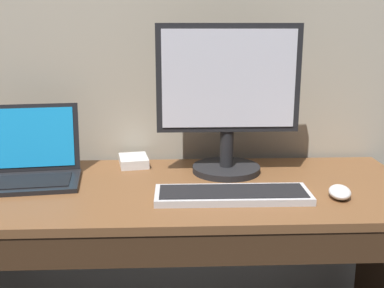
# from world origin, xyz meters

# --- Properties ---
(desk) EXTENTS (1.60, 0.62, 0.72)m
(desk) POSITION_xyz_m (0.00, -0.02, 0.54)
(desk) COLOR brown
(desk) RESTS_ON ground
(laptop_black) EXTENTS (0.38, 0.31, 0.24)m
(laptop_black) POSITION_xyz_m (-0.47, 0.08, 0.78)
(laptop_black) COLOR black
(laptop_black) RESTS_ON desk
(external_monitor) EXTENTS (0.48, 0.24, 0.51)m
(external_monitor) POSITION_xyz_m (0.21, 0.13, 0.98)
(external_monitor) COLOR black
(external_monitor) RESTS_ON desk
(wired_keyboard) EXTENTS (0.46, 0.15, 0.02)m
(wired_keyboard) POSITION_xyz_m (0.20, -0.11, 0.73)
(wired_keyboard) COLOR #BCBCC1
(wired_keyboard) RESTS_ON desk
(computer_mouse) EXTENTS (0.09, 0.12, 0.03)m
(computer_mouse) POSITION_xyz_m (0.52, -0.12, 0.74)
(computer_mouse) COLOR white
(computer_mouse) RESTS_ON desk
(external_drive_box) EXTENTS (0.12, 0.14, 0.03)m
(external_drive_box) POSITION_xyz_m (-0.12, 0.24, 0.74)
(external_drive_box) COLOR silver
(external_drive_box) RESTS_ON desk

